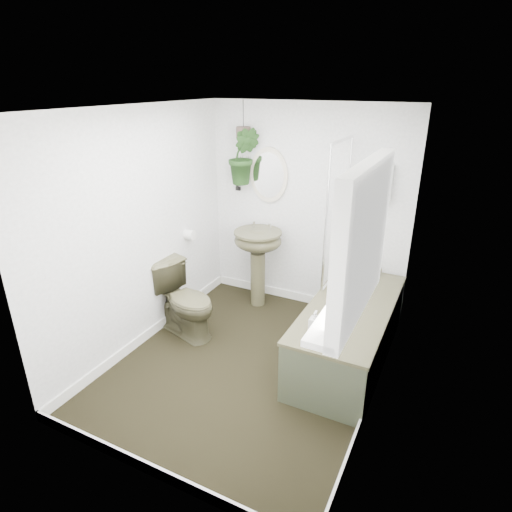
% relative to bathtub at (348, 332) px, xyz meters
% --- Properties ---
extents(floor, '(2.30, 2.80, 0.02)m').
position_rel_bathtub_xyz_m(floor, '(-0.80, -0.50, -0.30)').
color(floor, black).
rests_on(floor, ground).
extents(ceiling, '(2.30, 2.80, 0.02)m').
position_rel_bathtub_xyz_m(ceiling, '(-0.80, -0.50, 2.02)').
color(ceiling, white).
rests_on(ceiling, ground).
extents(wall_back, '(2.30, 0.02, 2.30)m').
position_rel_bathtub_xyz_m(wall_back, '(-0.80, 0.91, 0.86)').
color(wall_back, white).
rests_on(wall_back, ground).
extents(wall_front, '(2.30, 0.02, 2.30)m').
position_rel_bathtub_xyz_m(wall_front, '(-0.80, -1.91, 0.86)').
color(wall_front, white).
rests_on(wall_front, ground).
extents(wall_left, '(0.02, 2.80, 2.30)m').
position_rel_bathtub_xyz_m(wall_left, '(-1.96, -0.50, 0.86)').
color(wall_left, white).
rests_on(wall_left, ground).
extents(wall_right, '(0.02, 2.80, 2.30)m').
position_rel_bathtub_xyz_m(wall_right, '(0.36, -0.50, 0.86)').
color(wall_right, white).
rests_on(wall_right, ground).
extents(skirting, '(2.30, 2.80, 0.10)m').
position_rel_bathtub_xyz_m(skirting, '(-0.80, -0.50, -0.24)').
color(skirting, white).
rests_on(skirting, floor).
extents(bathtub, '(0.72, 1.72, 0.58)m').
position_rel_bathtub_xyz_m(bathtub, '(0.00, 0.00, 0.00)').
color(bathtub, '#4A472F').
rests_on(bathtub, floor).
extents(bath_screen, '(0.04, 0.72, 1.40)m').
position_rel_bathtub_xyz_m(bath_screen, '(-0.33, 0.49, 0.99)').
color(bath_screen, silver).
rests_on(bath_screen, bathtub).
extents(shower_box, '(0.20, 0.10, 0.35)m').
position_rel_bathtub_xyz_m(shower_box, '(0.00, 0.84, 1.26)').
color(shower_box, white).
rests_on(shower_box, wall_back).
extents(oval_mirror, '(0.46, 0.03, 0.62)m').
position_rel_bathtub_xyz_m(oval_mirror, '(-1.25, 0.87, 1.21)').
color(oval_mirror, beige).
rests_on(oval_mirror, wall_back).
extents(wall_sconce, '(0.04, 0.04, 0.22)m').
position_rel_bathtub_xyz_m(wall_sconce, '(-1.65, 0.86, 1.11)').
color(wall_sconce, black).
rests_on(wall_sconce, wall_back).
extents(toilet_roll_holder, '(0.11, 0.11, 0.11)m').
position_rel_bathtub_xyz_m(toilet_roll_holder, '(-1.90, 0.20, 0.61)').
color(toilet_roll_holder, white).
rests_on(toilet_roll_holder, wall_left).
extents(window_recess, '(0.08, 1.00, 0.90)m').
position_rel_bathtub_xyz_m(window_recess, '(0.29, -1.20, 1.36)').
color(window_recess, white).
rests_on(window_recess, wall_right).
extents(window_sill, '(0.18, 1.00, 0.04)m').
position_rel_bathtub_xyz_m(window_sill, '(0.22, -1.20, 0.94)').
color(window_sill, white).
rests_on(window_sill, wall_right).
extents(window_blinds, '(0.01, 0.86, 0.76)m').
position_rel_bathtub_xyz_m(window_blinds, '(0.24, -1.20, 1.36)').
color(window_blinds, white).
rests_on(window_blinds, wall_right).
extents(toilet, '(0.84, 0.62, 0.76)m').
position_rel_bathtub_xyz_m(toilet, '(-1.65, -0.30, 0.09)').
color(toilet, '#4A472F').
rests_on(toilet, floor).
extents(pedestal_sink, '(0.62, 0.56, 0.92)m').
position_rel_bathtub_xyz_m(pedestal_sink, '(-1.25, 0.60, 0.17)').
color(pedestal_sink, '#4A472F').
rests_on(pedestal_sink, floor).
extents(sill_plant, '(0.24, 0.21, 0.23)m').
position_rel_bathtub_xyz_m(sill_plant, '(0.17, -0.90, 1.07)').
color(sill_plant, black).
rests_on(sill_plant, window_sill).
extents(hanging_plant, '(0.41, 0.37, 0.63)m').
position_rel_bathtub_xyz_m(hanging_plant, '(-1.50, 0.75, 1.42)').
color(hanging_plant, black).
rests_on(hanging_plant, ceiling).
extents(soap_bottle, '(0.09, 0.09, 0.20)m').
position_rel_bathtub_xyz_m(soap_bottle, '(-0.15, -0.59, 0.39)').
color(soap_bottle, black).
rests_on(soap_bottle, bathtub).
extents(hanging_pot, '(0.16, 0.16, 0.12)m').
position_rel_bathtub_xyz_m(hanging_pot, '(-1.50, 0.75, 1.67)').
color(hanging_pot, '#4E3D36').
rests_on(hanging_pot, ceiling).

